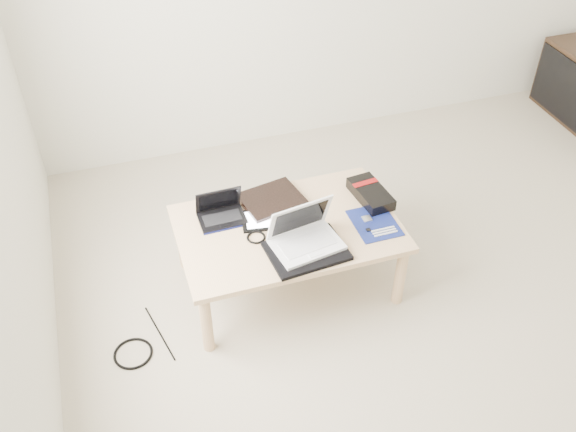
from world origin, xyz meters
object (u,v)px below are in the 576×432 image
object	(u,v)px
coffee_table	(288,234)
gpu_box	(371,194)
netbook	(221,213)
white_laptop	(304,235)

from	to	relation	value
coffee_table	gpu_box	bearing A→B (deg)	9.41
coffee_table	gpu_box	xyz separation A→B (m)	(0.48, 0.08, 0.08)
netbook	gpu_box	world-z (taller)	netbook
coffee_table	white_laptop	distance (m)	0.20
coffee_table	netbook	size ratio (longest dim) A/B	4.67
coffee_table	gpu_box	distance (m)	0.49
coffee_table	netbook	world-z (taller)	netbook
netbook	white_laptop	size ratio (longest dim) A/B	0.67
netbook	white_laptop	xyz separation A→B (m)	(0.33, -0.32, 0.03)
coffee_table	white_laptop	world-z (taller)	white_laptop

